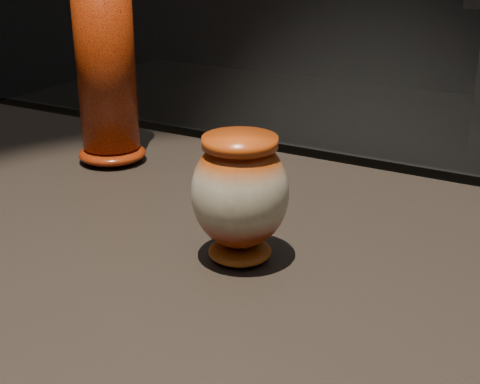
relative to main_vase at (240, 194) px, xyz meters
The scene contains 2 objects.
main_vase is the anchor object (origin of this frame).
tall_vase 0.43m from the main_vase, 150.83° to the left, with size 0.13×0.13×0.36m.
Camera 1 is at (0.22, -0.61, 1.27)m, focal length 50.00 mm.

